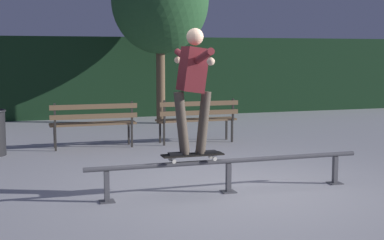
% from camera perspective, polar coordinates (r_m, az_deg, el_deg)
% --- Properties ---
extents(ground_plane, '(90.00, 90.00, 0.00)m').
position_cam_1_polar(ground_plane, '(7.13, 3.57, -7.39)').
color(ground_plane, '#99999E').
extents(hedge_backdrop, '(24.00, 1.20, 2.22)m').
position_cam_1_polar(hedge_backdrop, '(15.65, -8.23, 4.54)').
color(hedge_backdrop, black).
rests_on(hedge_backdrop, ground).
extents(grind_rail, '(3.67, 0.18, 0.44)m').
position_cam_1_polar(grind_rail, '(6.97, 3.87, -4.92)').
color(grind_rail, '#47474C').
rests_on(grind_rail, ground).
extents(skateboard, '(0.78, 0.20, 0.09)m').
position_cam_1_polar(skateboard, '(6.78, 0.07, -3.72)').
color(skateboard, black).
rests_on(skateboard, grind_rail).
extents(skateboarder, '(0.62, 1.41, 1.56)m').
position_cam_1_polar(skateboarder, '(6.67, 0.09, 4.21)').
color(skateboarder, black).
rests_on(skateboarder, skateboard).
extents(park_bench_leftmost, '(1.60, 0.42, 0.88)m').
position_cam_1_polar(park_bench_leftmost, '(10.27, -10.31, -0.00)').
color(park_bench_leftmost, '#282623').
rests_on(park_bench_leftmost, ground).
extents(park_bench_left_center, '(1.60, 0.42, 0.88)m').
position_cam_1_polar(park_bench_left_center, '(10.70, 0.58, 0.39)').
color(park_bench_left_center, '#282623').
rests_on(park_bench_left_center, ground).
extents(tree_behind_benches, '(2.42, 2.42, 4.42)m').
position_cam_1_polar(tree_behind_benches, '(13.80, -3.38, 12.44)').
color(tree_behind_benches, brown).
rests_on(tree_behind_benches, ground).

